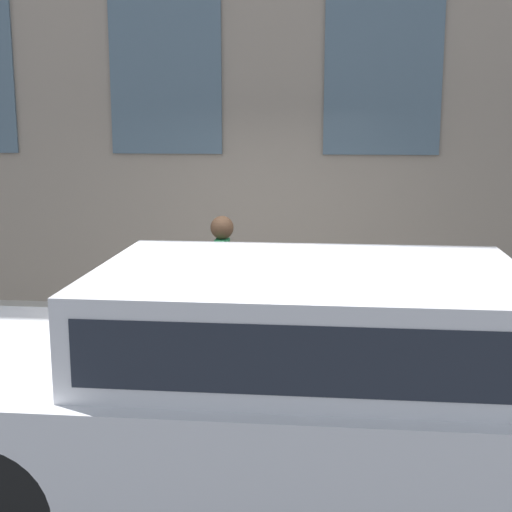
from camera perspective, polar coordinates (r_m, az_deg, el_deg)
ground_plane at (r=6.12m, az=-0.76°, el=-11.92°), size 80.00×80.00×0.00m
sidewalk at (r=7.28m, az=0.42°, el=-7.40°), size 2.55×60.00×0.18m
fire_hydrant at (r=6.49m, az=2.75°, el=-5.70°), size 0.31×0.43×0.68m
person at (r=6.56m, az=-2.70°, el=-1.38°), size 0.32×0.21×1.33m
parked_car_silver_near at (r=4.41m, az=4.20°, el=-9.24°), size 1.96×5.27×1.51m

